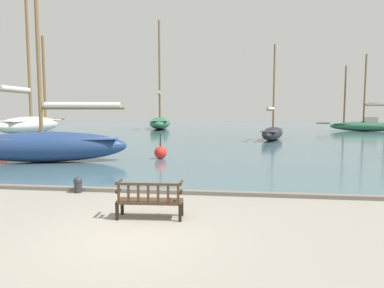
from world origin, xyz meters
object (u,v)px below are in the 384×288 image
at_px(park_bench, 150,200).
at_px(channel_buoy, 161,152).
at_px(sailboat_far_port, 160,121).
at_px(sailboat_outer_starboard, 365,124).
at_px(mooring_bollard, 78,184).
at_px(sailboat_nearest_starboard, 46,144).
at_px(sailboat_distant_harbor, 273,132).
at_px(sailboat_mid_port, 30,122).

relative_size(park_bench, channel_buoy, 1.18).
bearing_deg(sailboat_far_port, sailboat_outer_starboard, -5.57).
relative_size(sailboat_outer_starboard, mooring_bollard, 19.37).
relative_size(sailboat_nearest_starboard, sailboat_outer_starboard, 0.89).
relative_size(sailboat_outer_starboard, channel_buoy, 7.24).
height_order(sailboat_far_port, sailboat_distant_harbor, sailboat_far_port).
xyz_separation_m(park_bench, sailboat_distant_harbor, (5.37, 23.13, 0.28)).
bearing_deg(channel_buoy, sailboat_mid_port, 135.91).
distance_m(sailboat_nearest_starboard, sailboat_distant_harbor, 19.75).
relative_size(sailboat_mid_port, channel_buoy, 11.48).
distance_m(sailboat_far_port, sailboat_mid_port, 17.10).
bearing_deg(mooring_bollard, channel_buoy, 81.93).
xyz_separation_m(sailboat_distant_harbor, channel_buoy, (-7.27, -13.31, -0.33)).
bearing_deg(channel_buoy, sailboat_nearest_starboard, -161.71).
distance_m(park_bench, sailboat_far_port, 41.11).
distance_m(sailboat_far_port, sailboat_nearest_starboard, 32.19).
bearing_deg(sailboat_outer_starboard, park_bench, -116.02).
xyz_separation_m(sailboat_nearest_starboard, mooring_bollard, (4.38, -5.70, -0.68)).
height_order(sailboat_outer_starboard, sailboat_mid_port, sailboat_mid_port).
height_order(sailboat_nearest_starboard, sailboat_outer_starboard, sailboat_outer_starboard).
relative_size(park_bench, sailboat_distant_harbor, 0.19).
bearing_deg(sailboat_outer_starboard, mooring_bollard, -121.15).
bearing_deg(sailboat_outer_starboard, sailboat_nearest_starboard, -131.01).
xyz_separation_m(mooring_bollard, channel_buoy, (1.06, 7.51, 0.14)).
distance_m(park_bench, sailboat_outer_starboard, 41.77).
height_order(park_bench, sailboat_mid_port, sailboat_mid_port).
relative_size(sailboat_mid_port, sailboat_distant_harbor, 1.88).
relative_size(sailboat_nearest_starboard, sailboat_mid_port, 0.56).
relative_size(sailboat_mid_port, mooring_bollard, 30.74).
relative_size(sailboat_outer_starboard, sailboat_distant_harbor, 1.19).
bearing_deg(sailboat_nearest_starboard, mooring_bollard, -52.46).
bearing_deg(sailboat_mid_port, sailboat_distant_harbor, -11.76).
relative_size(sailboat_distant_harbor, mooring_bollard, 16.33).
height_order(sailboat_far_port, sailboat_nearest_starboard, sailboat_far_port).
height_order(sailboat_outer_starboard, mooring_bollard, sailboat_outer_starboard).
xyz_separation_m(sailboat_nearest_starboard, sailboat_mid_port, (-14.05, 20.68, 0.42)).
distance_m(sailboat_nearest_starboard, sailboat_outer_starboard, 39.12).
height_order(sailboat_distant_harbor, mooring_bollard, sailboat_distant_harbor).
bearing_deg(sailboat_outer_starboard, channel_buoy, -126.12).
height_order(sailboat_far_port, mooring_bollard, sailboat_far_port).
xyz_separation_m(sailboat_far_port, sailboat_outer_starboard, (27.04, -2.64, -0.22)).
relative_size(sailboat_outer_starboard, sailboat_mid_port, 0.63).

